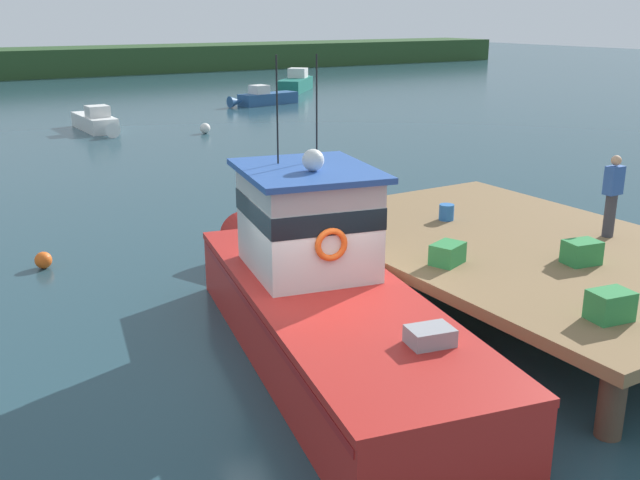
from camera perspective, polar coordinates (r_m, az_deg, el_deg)
The scene contains 13 objects.
ground_plane at distance 12.23m, azimuth -0.70°, elevation -9.16°, with size 200.00×200.00×0.00m, color #23424C.
dock at distance 14.70m, azimuth 15.56°, elevation -0.68°, with size 6.00×9.00×1.20m.
main_fishing_boat at distance 12.15m, azimuth 0.02°, elevation -4.15°, with size 4.09×9.97×4.80m.
crate_stack_mid_dock at distance 13.69m, azimuth 19.74°, elevation -0.91°, with size 0.60×0.44×0.42m, color #2D8442.
crate_stack_near_edge at distance 13.08m, azimuth 9.92°, elevation -1.06°, with size 0.60×0.44×0.37m, color #2D8442.
crate_single_far at distance 11.36m, azimuth 21.70°, elevation -4.77°, with size 0.60×0.44×0.44m, color #2D8442.
bait_bucket at distance 15.88m, azimuth 9.84°, elevation 2.15°, with size 0.32×0.32×0.34m, color #2866B2.
deckhand_by_the_boat at distance 15.40m, azimuth 21.84°, elevation 3.33°, with size 0.36×0.22×1.63m.
moored_boat_off_the_point at distance 54.78m, azimuth -1.84°, elevation 12.15°, with size 5.15×5.42×1.59m.
moored_boat_far_left at distance 37.27m, azimuth -17.04°, elevation 8.80°, with size 1.28×4.88×1.24m.
moored_boat_far_right at distance 46.23m, azimuth -4.41°, elevation 10.99°, with size 4.89×1.83×1.22m.
mooring_buoy_channel_marker at distance 35.30m, azimuth -8.95°, elevation 8.60°, with size 0.49×0.49×0.49m, color silver.
mooring_buoy_spare_mooring at distance 17.39m, azimuth -20.78°, elevation -1.48°, with size 0.38×0.38×0.38m, color #EA5B19.
Camera 1 is at (-5.61, -9.40, 5.45)m, focal length 41.01 mm.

